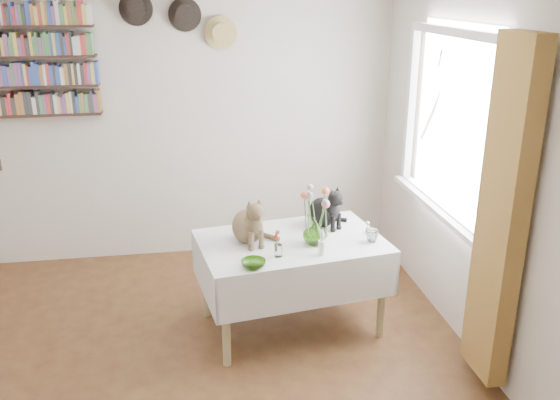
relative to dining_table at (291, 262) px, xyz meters
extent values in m
cube|color=beige|center=(-0.81, 1.51, 0.72)|extent=(4.04, 0.04, 2.54)
cube|color=beige|center=(1.21, -0.76, 0.72)|extent=(0.04, 4.54, 2.54)
cube|color=white|center=(1.16, 0.04, 0.97)|extent=(0.01, 1.40, 1.20)
cube|color=white|center=(1.16, 0.04, 1.60)|extent=(0.06, 1.52, 0.06)
cube|color=white|center=(1.16, 0.04, 0.34)|extent=(0.06, 1.52, 0.06)
cube|color=white|center=(1.16, -0.69, 0.97)|extent=(0.06, 0.06, 1.20)
cube|color=white|center=(1.16, 0.77, 0.97)|extent=(0.06, 0.06, 1.20)
cube|color=white|center=(1.13, 0.04, 0.34)|extent=(0.12, 1.50, 0.04)
cube|color=brown|center=(1.09, -0.88, 0.62)|extent=(0.12, 0.38, 2.10)
cube|color=white|center=(0.00, 0.00, 0.14)|extent=(1.42, 1.03, 0.06)
cylinder|color=tan|center=(-0.52, -0.42, -0.21)|extent=(0.06, 0.06, 0.64)
cylinder|color=tan|center=(0.62, -0.25, -0.21)|extent=(0.06, 0.06, 0.64)
cylinder|color=tan|center=(-0.62, 0.25, -0.21)|extent=(0.06, 0.06, 0.64)
cylinder|color=tan|center=(0.52, 0.42, -0.21)|extent=(0.06, 0.06, 0.64)
imported|color=#69A831|center=(0.15, -0.09, 0.26)|extent=(0.17, 0.17, 0.17)
imported|color=#69A831|center=(-0.32, -0.39, 0.20)|extent=(0.20, 0.20, 0.05)
imported|color=white|center=(0.56, -0.12, 0.22)|extent=(0.13, 0.13, 0.09)
cylinder|color=white|center=(0.16, -0.27, 0.22)|extent=(0.05, 0.05, 0.10)
cylinder|color=white|center=(0.16, -0.27, 0.31)|extent=(0.02, 0.02, 0.08)
cylinder|color=white|center=(-0.14, -0.25, 0.22)|extent=(0.05, 0.05, 0.08)
cone|color=white|center=(0.58, 0.03, 0.21)|extent=(0.05, 0.05, 0.07)
sphere|color=beige|center=(0.58, 0.03, 0.26)|extent=(0.03, 0.03, 0.03)
cylinder|color=#4C7233|center=(0.12, -0.08, 0.37)|extent=(0.01, 0.01, 0.30)
sphere|color=#C27E8B|center=(0.12, -0.08, 0.52)|extent=(0.07, 0.07, 0.07)
cylinder|color=#4C7233|center=(0.19, -0.11, 0.35)|extent=(0.01, 0.01, 0.26)
sphere|color=#C27E8B|center=(0.19, -0.11, 0.48)|extent=(0.06, 0.06, 0.06)
cylinder|color=#4C7233|center=(0.21, -0.06, 0.39)|extent=(0.01, 0.01, 0.34)
sphere|color=#D4643A|center=(0.21, -0.06, 0.56)|extent=(0.06, 0.06, 0.06)
cylinder|color=#4C7233|center=(0.09, -0.05, 0.38)|extent=(0.01, 0.01, 0.31)
sphere|color=#D4643A|center=(0.09, -0.05, 0.53)|extent=(0.05, 0.05, 0.05)
cylinder|color=#4C7233|center=(0.15, -0.04, 0.41)|extent=(0.01, 0.01, 0.37)
sphere|color=#999E93|center=(0.15, -0.04, 0.59)|extent=(0.04, 0.04, 0.04)
cylinder|color=#4C7233|center=(0.10, -0.12, 0.39)|extent=(0.01, 0.01, 0.33)
sphere|color=#999E93|center=(0.10, -0.12, 0.55)|extent=(0.04, 0.04, 0.04)
cylinder|color=#4C7233|center=(0.22, -0.13, 0.37)|extent=(0.01, 0.01, 0.29)
sphere|color=#999E93|center=(0.22, -0.13, 0.51)|extent=(0.04, 0.04, 0.04)
cube|color=#311C14|center=(-1.91, 1.40, 0.87)|extent=(1.00, 0.16, 0.02)
cube|color=#311C14|center=(-1.91, 1.40, 1.11)|extent=(1.00, 0.16, 0.02)
cube|color=#311C14|center=(-1.91, 1.40, 1.35)|extent=(1.00, 0.16, 0.02)
cube|color=#311C14|center=(-1.91, 1.40, 1.59)|extent=(1.00, 0.16, 0.02)
cylinder|color=black|center=(-1.06, 1.45, 1.72)|extent=(0.28, 0.02, 0.28)
cylinder|color=black|center=(-1.06, 1.41, 1.72)|extent=(0.16, 0.08, 0.16)
cylinder|color=black|center=(-0.66, 1.45, 1.67)|extent=(0.28, 0.02, 0.28)
cylinder|color=black|center=(-0.66, 1.41, 1.67)|extent=(0.16, 0.08, 0.16)
cylinder|color=tan|center=(-0.36, 1.45, 1.52)|extent=(0.28, 0.02, 0.28)
cylinder|color=tan|center=(-0.36, 1.41, 1.52)|extent=(0.16, 0.08, 0.16)
camera|label=1|loc=(-0.72, -3.85, 1.88)|focal=38.00mm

